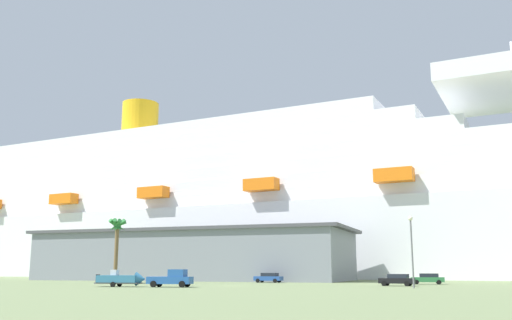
{
  "coord_description": "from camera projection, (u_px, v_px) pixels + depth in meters",
  "views": [
    {
      "loc": [
        29.84,
        -72.59,
        2.32
      ],
      "look_at": [
        -7.29,
        31.16,
        23.59
      ],
      "focal_mm": 39.49,
      "sensor_mm": 36.0,
      "label": 1
    }
  ],
  "objects": [
    {
      "name": "cruise_ship",
      "position": [
        234.0,
        214.0,
        149.96
      ],
      "size": [
        260.1,
        58.86,
        56.14
      ],
      "color": "white",
      "rests_on": "ground_plane"
    },
    {
      "name": "terminal_building",
      "position": [
        194.0,
        255.0,
        114.11
      ],
      "size": [
        64.39,
        24.88,
        9.85
      ],
      "color": "gray",
      "rests_on": "ground_plane"
    },
    {
      "name": "pickup_truck",
      "position": [
        172.0,
        279.0,
        70.76
      ],
      "size": [
        5.82,
        2.89,
        2.2
      ],
      "color": "#2659A5",
      "rests_on": "ground_plane"
    },
    {
      "name": "ground_plane",
      "position": [
        291.0,
        281.0,
        104.28
      ],
      "size": [
        600.0,
        600.0,
        0.0
      ],
      "primitive_type": "plane",
      "color": "#66754C"
    },
    {
      "name": "palm_tree",
      "position": [
        117.0,
        233.0,
        92.51
      ],
      "size": [
        3.26,
        3.17,
        10.43
      ],
      "color": "brown",
      "rests_on": "ground_plane"
    },
    {
      "name": "street_lamp",
      "position": [
        412.0,
        241.0,
        67.4
      ],
      "size": [
        0.56,
        0.56,
        8.54
      ],
      "color": "slate",
      "rests_on": "ground_plane"
    },
    {
      "name": "parked_car_blue_suv",
      "position": [
        269.0,
        277.0,
        93.23
      ],
      "size": [
        4.7,
        2.33,
        1.58
      ],
      "color": "#264C99",
      "rests_on": "ground_plane"
    },
    {
      "name": "parked_car_black_coupe",
      "position": [
        397.0,
        280.0,
        75.44
      ],
      "size": [
        4.77,
        2.43,
        1.58
      ],
      "color": "black",
      "rests_on": "ground_plane"
    },
    {
      "name": "parked_car_green_wagon",
      "position": [
        428.0,
        279.0,
        83.42
      ],
      "size": [
        4.94,
        2.42,
        1.58
      ],
      "color": "#2D723F",
      "rests_on": "ground_plane"
    },
    {
      "name": "small_boat_on_trailer",
      "position": [
        123.0,
        279.0,
        72.05
      ],
      "size": [
        7.46,
        2.7,
        2.15
      ],
      "color": "#595960",
      "rests_on": "ground_plane"
    }
  ]
}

